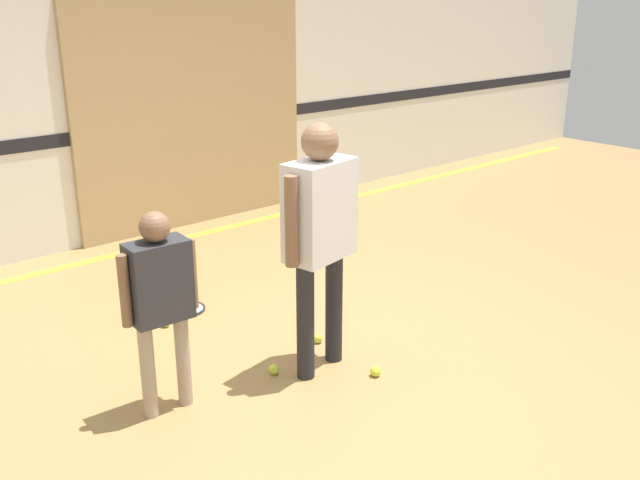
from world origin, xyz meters
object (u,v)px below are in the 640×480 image
(person_student_left, at_px, (160,292))
(tennis_ball_stray_right, at_px, (318,338))
(tennis_ball_stray_left, at_px, (274,369))
(racket_spare_on_floor, at_px, (184,309))
(tennis_ball_near_instructor, at_px, (376,371))
(tennis_ball_by_spare_racket, at_px, (165,322))
(person_instructor, at_px, (320,223))

(person_student_left, xyz_separation_m, tennis_ball_stray_right, (1.18, 0.06, -0.70))
(tennis_ball_stray_left, height_order, tennis_ball_stray_right, same)
(racket_spare_on_floor, height_order, tennis_ball_near_instructor, tennis_ball_near_instructor)
(tennis_ball_by_spare_racket, bearing_deg, person_student_left, -118.03)
(person_instructor, relative_size, tennis_ball_near_instructor, 23.69)
(tennis_ball_stray_right, bearing_deg, tennis_ball_near_instructor, -91.84)
(tennis_ball_near_instructor, relative_size, tennis_ball_stray_right, 1.00)
(racket_spare_on_floor, bearing_deg, tennis_ball_stray_left, 85.30)
(tennis_ball_stray_right, bearing_deg, person_instructor, -128.10)
(tennis_ball_stray_left, bearing_deg, person_instructor, -24.34)
(tennis_ball_by_spare_racket, xyz_separation_m, tennis_ball_stray_left, (0.18, -1.04, 0.00))
(racket_spare_on_floor, xyz_separation_m, tennis_ball_near_instructor, (0.41, -1.62, 0.02))
(person_student_left, relative_size, tennis_ball_stray_left, 17.91)
(racket_spare_on_floor, relative_size, tennis_ball_by_spare_racket, 7.38)
(person_instructor, height_order, tennis_ball_by_spare_racket, person_instructor)
(racket_spare_on_floor, relative_size, tennis_ball_stray_right, 7.38)
(person_instructor, bearing_deg, tennis_ball_stray_left, 144.74)
(person_student_left, bearing_deg, tennis_ball_stray_right, 6.26)
(person_student_left, height_order, racket_spare_on_floor, person_student_left)
(tennis_ball_stray_left, xyz_separation_m, tennis_ball_stray_right, (0.48, 0.14, 0.00))
(tennis_ball_by_spare_racket, height_order, tennis_ball_stray_right, same)
(tennis_ball_near_instructor, bearing_deg, tennis_ball_stray_right, 88.16)
(person_student_left, height_order, tennis_ball_stray_right, person_student_left)
(tennis_ball_near_instructor, xyz_separation_m, tennis_ball_by_spare_racket, (-0.65, 1.47, 0.00))
(tennis_ball_near_instructor, distance_m, tennis_ball_stray_left, 0.63)
(racket_spare_on_floor, relative_size, tennis_ball_stray_left, 7.38)
(racket_spare_on_floor, height_order, tennis_ball_stray_right, tennis_ball_stray_right)
(person_student_left, bearing_deg, racket_spare_on_floor, 58.94)
(person_student_left, xyz_separation_m, tennis_ball_stray_left, (0.69, -0.08, -0.70))
(person_instructor, height_order, tennis_ball_near_instructor, person_instructor)
(racket_spare_on_floor, bearing_deg, tennis_ball_by_spare_racket, 29.60)
(person_student_left, distance_m, tennis_ball_stray_left, 0.99)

